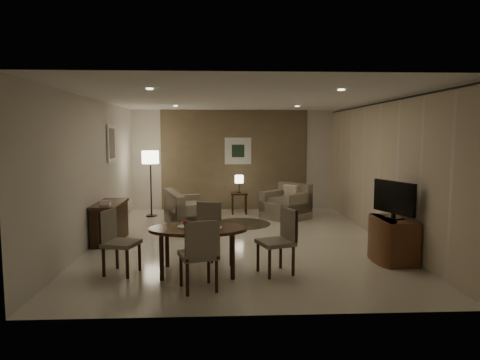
{
  "coord_description": "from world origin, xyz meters",
  "views": [
    {
      "loc": [
        -0.39,
        -8.12,
        2.03
      ],
      "look_at": [
        0.0,
        0.2,
        1.15
      ],
      "focal_mm": 32.0,
      "sensor_mm": 36.0,
      "label": 1
    }
  ],
  "objects": [
    {
      "name": "room_shell",
      "position": [
        0.0,
        0.4,
        1.35
      ],
      "size": [
        5.5,
        7.0,
        2.7
      ],
      "color": "beige",
      "rests_on": "ground"
    },
    {
      "name": "taupe_accent",
      "position": [
        0.0,
        3.48,
        1.35
      ],
      "size": [
        3.96,
        0.03,
        2.7
      ],
      "primitive_type": "cube",
      "color": "#76644A",
      "rests_on": "wall_back"
    },
    {
      "name": "curtain_wall",
      "position": [
        2.68,
        0.0,
        1.32
      ],
      "size": [
        0.08,
        6.7,
        2.58
      ],
      "primitive_type": null,
      "color": "beige",
      "rests_on": "wall_right"
    },
    {
      "name": "curtain_rod",
      "position": [
        2.68,
        0.0,
        2.64
      ],
      "size": [
        0.03,
        6.8,
        0.03
      ],
      "primitive_type": "cylinder",
      "rotation": [
        1.57,
        0.0,
        0.0
      ],
      "color": "black",
      "rests_on": "wall_right"
    },
    {
      "name": "art_back_frame",
      "position": [
        0.1,
        3.46,
        1.6
      ],
      "size": [
        0.72,
        0.03,
        0.72
      ],
      "primitive_type": "cube",
      "color": "silver",
      "rests_on": "wall_back"
    },
    {
      "name": "art_back_canvas",
      "position": [
        0.1,
        3.44,
        1.6
      ],
      "size": [
        0.34,
        0.01,
        0.34
      ],
      "primitive_type": "cube",
      "color": "black",
      "rests_on": "wall_back"
    },
    {
      "name": "art_left_frame",
      "position": [
        -2.72,
        1.2,
        1.85
      ],
      "size": [
        0.03,
        0.6,
        0.8
      ],
      "primitive_type": "cube",
      "color": "silver",
      "rests_on": "wall_left"
    },
    {
      "name": "art_left_canvas",
      "position": [
        -2.71,
        1.2,
        1.85
      ],
      "size": [
        0.01,
        0.46,
        0.64
      ],
      "primitive_type": "cube",
      "color": "gray",
      "rests_on": "wall_left"
    },
    {
      "name": "downlight_nl",
      "position": [
        -1.4,
        -1.8,
        2.69
      ],
      "size": [
        0.1,
        0.1,
        0.01
      ],
      "primitive_type": "cylinder",
      "color": "white",
      "rests_on": "ceiling"
    },
    {
      "name": "downlight_nr",
      "position": [
        1.4,
        -1.8,
        2.69
      ],
      "size": [
        0.1,
        0.1,
        0.01
      ],
      "primitive_type": "cylinder",
      "color": "white",
      "rests_on": "ceiling"
    },
    {
      "name": "downlight_fl",
      "position": [
        -1.4,
        1.8,
        2.69
      ],
      "size": [
        0.1,
        0.1,
        0.01
      ],
      "primitive_type": "cylinder",
      "color": "white",
      "rests_on": "ceiling"
    },
    {
      "name": "downlight_fr",
      "position": [
        1.4,
        1.8,
        2.69
      ],
      "size": [
        0.1,
        0.1,
        0.01
      ],
      "primitive_type": "cylinder",
      "color": "white",
      "rests_on": "ceiling"
    },
    {
      "name": "console_desk",
      "position": [
        -2.49,
        0.0,
        0.38
      ],
      "size": [
        0.48,
        1.2,
        0.75
      ],
      "primitive_type": null,
      "color": "#452716",
      "rests_on": "floor"
    },
    {
      "name": "telephone",
      "position": [
        -2.49,
        -0.3,
        0.8
      ],
      "size": [
        0.2,
        0.14,
        0.09
      ],
      "primitive_type": null,
      "color": "white",
      "rests_on": "console_desk"
    },
    {
      "name": "tv_cabinet",
      "position": [
        2.4,
        -1.5,
        0.35
      ],
      "size": [
        0.48,
        0.9,
        0.7
      ],
      "primitive_type": null,
      "color": "brown",
      "rests_on": "floor"
    },
    {
      "name": "flat_tv",
      "position": [
        2.38,
        -1.5,
        1.02
      ],
      "size": [
        0.36,
        0.85,
        0.6
      ],
      "primitive_type": null,
      "rotation": [
        0.0,
        0.0,
        0.35
      ],
      "color": "black",
      "rests_on": "tv_cabinet"
    },
    {
      "name": "dining_table",
      "position": [
        -0.71,
        -1.95,
        0.34
      ],
      "size": [
        1.44,
        0.9,
        0.68
      ],
      "primitive_type": null,
      "color": "#452716",
      "rests_on": "floor"
    },
    {
      "name": "chair_near",
      "position": [
        -0.68,
        -2.64,
        0.48
      ],
      "size": [
        0.58,
        0.58,
        0.96
      ],
      "primitive_type": null,
      "rotation": [
        0.0,
        0.0,
        3.44
      ],
      "color": "gray",
      "rests_on": "floor"
    },
    {
      "name": "chair_far",
      "position": [
        -0.64,
        -1.25,
        0.46
      ],
      "size": [
        0.55,
        0.55,
        0.91
      ],
      "primitive_type": null,
      "rotation": [
        0.0,
        0.0,
        -0.3
      ],
      "color": "gray",
      "rests_on": "floor"
    },
    {
      "name": "chair_left",
      "position": [
        -1.83,
        -1.94,
        0.47
      ],
      "size": [
        0.56,
        0.56,
        0.93
      ],
      "primitive_type": null,
      "rotation": [
        0.0,
        0.0,
        1.28
      ],
      "color": "gray",
      "rests_on": "floor"
    },
    {
      "name": "chair_right",
      "position": [
        0.41,
        -2.04,
        0.48
      ],
      "size": [
        0.59,
        0.59,
        0.95
      ],
      "primitive_type": null,
      "rotation": [
        0.0,
        0.0,
        -1.22
      ],
      "color": "gray",
      "rests_on": "floor"
    },
    {
      "name": "plate_a",
      "position": [
        -0.89,
        -1.9,
        0.68
      ],
      "size": [
        0.26,
        0.26,
        0.02
      ],
      "primitive_type": "cylinder",
      "color": "white",
      "rests_on": "dining_table"
    },
    {
      "name": "plate_b",
      "position": [
        -0.49,
        -2.0,
        0.68
      ],
      "size": [
        0.26,
        0.26,
        0.02
      ],
      "primitive_type": "cylinder",
      "color": "white",
      "rests_on": "dining_table"
    },
    {
      "name": "fruit_apple",
      "position": [
        -0.89,
        -1.9,
        0.74
      ],
      "size": [
        0.09,
        0.09,
        0.09
      ],
      "primitive_type": "sphere",
      "color": "#A41223",
      "rests_on": "plate_a"
    },
    {
      "name": "napkin",
      "position": [
        -0.49,
        -2.0,
        0.71
      ],
      "size": [
        0.12,
        0.08,
        0.03
      ],
      "primitive_type": "cube",
      "color": "white",
      "rests_on": "plate_b"
    },
    {
      "name": "round_rug",
      "position": [
        0.1,
        1.51,
        0.01
      ],
      "size": [
        1.31,
        1.31,
        0.01
      ],
      "primitive_type": "cylinder",
      "color": "#3B3521",
      "rests_on": "floor"
    },
    {
      "name": "sofa",
      "position": [
        -1.08,
        1.25,
        0.39
      ],
      "size": [
        1.84,
        1.27,
        0.79
      ],
      "primitive_type": null,
      "rotation": [
        0.0,
        0.0,
        1.85
      ],
      "color": "gray",
      "rests_on": "floor"
    },
    {
      "name": "armchair",
      "position": [
        1.2,
        2.07,
        0.42
      ],
      "size": [
        1.3,
        1.3,
        0.84
      ],
      "primitive_type": null,
      "rotation": [
        0.0,
        0.0,
        -0.86
      ],
      "color": "gray",
      "rests_on": "floor"
    },
    {
      "name": "side_table",
      "position": [
        0.1,
        2.81,
        0.27
      ],
      "size": [
        0.43,
        0.43,
        0.55
      ],
      "primitive_type": null,
      "color": "black",
      "rests_on": "floor"
    },
    {
      "name": "table_lamp",
      "position": [
        0.1,
        2.81,
        0.8
      ],
      "size": [
        0.22,
        0.22,
        0.5
      ],
      "primitive_type": null,
      "color": "#FFEAC1",
      "rests_on": "side_table"
    },
    {
      "name": "floor_lamp",
      "position": [
        -2.11,
        2.54,
        0.82
      ],
      "size": [
        0.42,
        0.42,
        1.64
      ],
      "primitive_type": null,
      "color": "#FFE5B7",
      "rests_on": "floor"
    }
  ]
}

